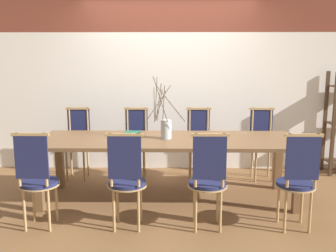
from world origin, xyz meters
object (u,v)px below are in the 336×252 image
object	(u,v)px
chair_far_center	(199,141)
chair_near_center	(208,178)
dining_table	(168,145)
vase_centerpiece	(166,127)
book_stack	(132,134)

from	to	relation	value
chair_far_center	chair_near_center	bearing A→B (deg)	89.33
dining_table	vase_centerpiece	size ratio (longest dim) A/B	4.18
chair_near_center	chair_far_center	bearing A→B (deg)	89.33
chair_near_center	chair_far_center	size ratio (longest dim) A/B	1.00
vase_centerpiece	book_stack	world-z (taller)	vase_centerpiece
chair_far_center	vase_centerpiece	bearing A→B (deg)	61.10
chair_near_center	book_stack	xyz separation A→B (m)	(-0.83, 0.93, 0.24)
vase_centerpiece	chair_near_center	bearing A→B (deg)	-62.55
dining_table	chair_near_center	distance (m)	0.91
chair_far_center	vase_centerpiece	size ratio (longest dim) A/B	1.36
vase_centerpiece	book_stack	size ratio (longest dim) A/B	2.90
chair_near_center	vase_centerpiece	world-z (taller)	vase_centerpiece
chair_far_center	vase_centerpiece	world-z (taller)	vase_centerpiece
dining_table	vase_centerpiece	distance (m)	0.21
chair_far_center	book_stack	size ratio (longest dim) A/B	3.96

